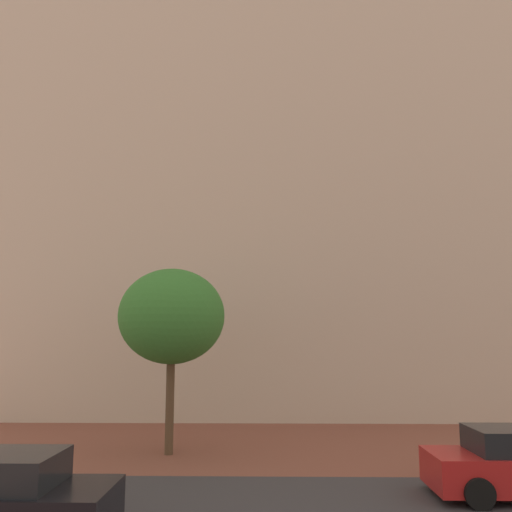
# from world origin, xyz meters

# --- Properties ---
(ground_plane) EXTENTS (120.00, 120.00, 0.00)m
(ground_plane) POSITION_xyz_m (0.00, 10.00, 0.00)
(ground_plane) COLOR brown
(landmark_building) EXTENTS (26.28, 12.16, 39.32)m
(landmark_building) POSITION_xyz_m (-0.28, 25.68, 11.80)
(landmark_building) COLOR beige
(landmark_building) RESTS_ON ground_plane
(tree_curb_far) EXTENTS (3.32, 3.32, 5.68)m
(tree_curb_far) POSITION_xyz_m (-2.50, 13.99, 4.17)
(tree_curb_far) COLOR brown
(tree_curb_far) RESTS_ON ground_plane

